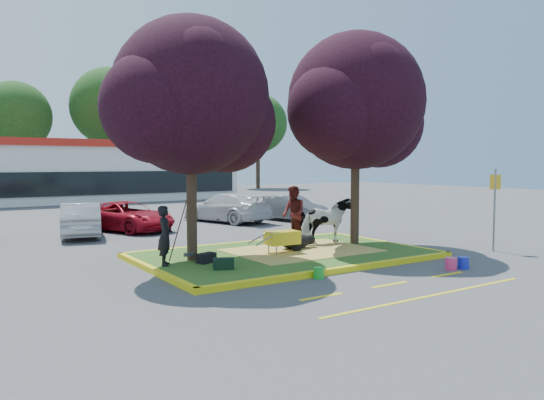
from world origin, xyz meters
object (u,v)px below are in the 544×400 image
calf (296,241)px  bucket_green (319,273)px  bucket_pink (451,264)px  wheelbarrow (283,238)px  sign_post (495,200)px  bucket_blue (463,263)px  car_silver (81,220)px  cow (328,221)px  handler (165,236)px

calf → bucket_green: 3.55m
bucket_green → bucket_pink: bearing=-17.1°
wheelbarrow → sign_post: 6.87m
bucket_pink → bucket_blue: bucket_pink is taller
sign_post → bucket_blue: size_ratio=8.38×
bucket_green → car_silver: car_silver is taller
sign_post → bucket_pink: 4.03m
cow → bucket_blue: 4.67m
bucket_green → bucket_blue: 4.10m
sign_post → car_silver: (-10.04, 10.62, -0.97)m
handler → bucket_pink: handler is taller
calf → bucket_pink: (1.91, -4.24, -0.22)m
handler → wheelbarrow: (3.56, -0.15, -0.32)m
cow → bucket_green: (-3.04, -3.38, -0.76)m
sign_post → calf: bearing=175.5°
handler → wheelbarrow: handler is taller
bucket_pink → bucket_blue: bearing=-8.3°
car_silver → sign_post: bearing=146.8°
handler → car_silver: bearing=27.4°
sign_post → car_silver: 14.64m
bucket_blue → wheelbarrow: bearing=128.8°
calf → wheelbarrow: wheelbarrow is taller
cow → calf: cow is taller
calf → wheelbarrow: size_ratio=0.61×
wheelbarrow → bucket_green: size_ratio=6.27×
sign_post → bucket_pink: bearing=-137.1°
cow → wheelbarrow: (-2.22, -0.65, -0.30)m
sign_post → bucket_green: sign_post is taller
bucket_blue → car_silver: 13.73m
wheelbarrow → bucket_green: wheelbarrow is taller
wheelbarrow → sign_post: bearing=-20.0°
cow → handler: (-5.78, -0.50, 0.02)m
cow → sign_post: sign_post is taller
wheelbarrow → car_silver: car_silver is taller
handler → car_silver: handler is taller
bucket_pink → car_silver: 13.46m
cow → bucket_green: size_ratio=6.43×
sign_post → wheelbarrow: bearing=-178.2°
bucket_green → car_silver: 11.13m
calf → sign_post: sign_post is taller
sign_post → bucket_blue: 3.69m
bucket_blue → bucket_pink: bearing=171.7°
handler → wheelbarrow: bearing=-66.6°
bucket_green → bucket_blue: bearing=-16.2°
handler → sign_post: 10.23m
wheelbarrow → bucket_blue: size_ratio=5.57×
cow → bucket_pink: 4.55m
cow → sign_post: bearing=-125.7°
bucket_green → bucket_blue: size_ratio=0.89×
cow → wheelbarrow: cow is taller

